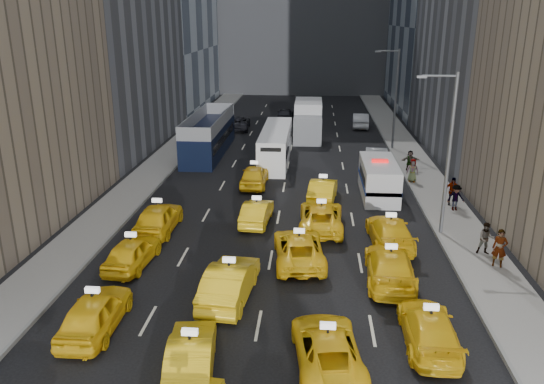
{
  "coord_description": "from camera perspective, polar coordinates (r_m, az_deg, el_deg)",
  "views": [
    {
      "loc": [
        1.98,
        -16.26,
        11.76
      ],
      "look_at": [
        -0.3,
        12.84,
        2.0
      ],
      "focal_mm": 35.0,
      "sensor_mm": 36.0,
      "label": 1
    }
  ],
  "objects": [
    {
      "name": "ground",
      "position": [
        20.16,
        -2.09,
        -17.2
      ],
      "size": [
        160.0,
        160.0,
        0.0
      ],
      "primitive_type": "plane",
      "color": "black",
      "rests_on": "ground"
    },
    {
      "name": "pedestrian_0",
      "position": [
        27.91,
        23.29,
        -5.57
      ],
      "size": [
        0.81,
        0.66,
        1.9
      ],
      "primitive_type": "imported",
      "rotation": [
        0.0,
        0.0,
        -0.34
      ],
      "color": "gray",
      "rests_on": "sidewalk_east"
    },
    {
      "name": "box_truck",
      "position": [
        53.68,
        3.9,
        7.71
      ],
      "size": [
        3.64,
        8.1,
        3.58
      ],
      "rotation": [
        0.0,
        0.0,
        0.13
      ],
      "color": "silver",
      "rests_on": "ground"
    },
    {
      "name": "misc_car_2",
      "position": [
        61.35,
        3.66,
        8.15
      ],
      "size": [
        2.68,
        5.66,
        1.6
      ],
      "primitive_type": "imported",
      "rotation": [
        0.0,
        0.0,
        3.06
      ],
      "color": "slate",
      "rests_on": "ground"
    },
    {
      "name": "pedestrian_4",
      "position": [
        40.01,
        14.89,
        2.26
      ],
      "size": [
        0.91,
        0.62,
        1.71
      ],
      "primitive_type": "imported",
      "rotation": [
        0.0,
        0.0,
        -0.21
      ],
      "color": "gray",
      "rests_on": "sidewalk_east"
    },
    {
      "name": "city_bus",
      "position": [
        44.85,
        0.41,
        5.08
      ],
      "size": [
        3.04,
        10.8,
        2.75
      ],
      "rotation": [
        0.0,
        0.0,
        -0.08
      ],
      "color": "white",
      "rests_on": "ground"
    },
    {
      "name": "taxi_12",
      "position": [
        30.8,
        -12.14,
        -2.73
      ],
      "size": [
        1.97,
        4.88,
        1.66
      ],
      "primitive_type": "imported",
      "rotation": [
        0.0,
        0.0,
        3.14
      ],
      "color": "yellow",
      "rests_on": "ground"
    },
    {
      "name": "taxi_17",
      "position": [
        35.16,
        5.48,
        0.18
      ],
      "size": [
        2.13,
        4.81,
        1.53
      ],
      "primitive_type": "imported",
      "rotation": [
        0.0,
        0.0,
        3.03
      ],
      "color": "yellow",
      "rests_on": "ground"
    },
    {
      "name": "pedestrian_5",
      "position": [
        43.07,
        14.62,
        3.32
      ],
      "size": [
        1.51,
        0.67,
        1.57
      ],
      "primitive_type": "imported",
      "rotation": [
        0.0,
        0.0,
        0.18
      ],
      "color": "gray",
      "rests_on": "sidewalk_east"
    },
    {
      "name": "double_decker",
      "position": [
        47.56,
        -6.8,
        6.2
      ],
      "size": [
        3.13,
        12.16,
        3.51
      ],
      "rotation": [
        0.0,
        0.0,
        0.03
      ],
      "color": "black",
      "rests_on": "ground"
    },
    {
      "name": "taxi_9",
      "position": [
        23.3,
        -4.58,
        -9.58
      ],
      "size": [
        2.18,
        5.11,
        1.64
      ],
      "primitive_type": "imported",
      "rotation": [
        0.0,
        0.0,
        3.05
      ],
      "color": "yellow",
      "rests_on": "ground"
    },
    {
      "name": "curb_east",
      "position": [
        43.46,
        13.69,
        2.37
      ],
      "size": [
        0.15,
        90.0,
        0.18
      ],
      "primitive_type": "cube",
      "color": "slate",
      "rests_on": "ground"
    },
    {
      "name": "misc_car_3",
      "position": [
        62.36,
        1.41,
        8.33
      ],
      "size": [
        1.95,
        4.56,
        1.54
      ],
      "primitive_type": "imported",
      "rotation": [
        0.0,
        0.0,
        3.11
      ],
      "color": "black",
      "rests_on": "ground"
    },
    {
      "name": "misc_car_4",
      "position": [
        59.56,
        9.5,
        7.62
      ],
      "size": [
        1.95,
        4.9,
        1.59
      ],
      "primitive_type": "imported",
      "rotation": [
        0.0,
        0.0,
        3.09
      ],
      "color": "#B8BAC0",
      "rests_on": "ground"
    },
    {
      "name": "taxi_11",
      "position": [
        25.26,
        12.56,
        -7.77
      ],
      "size": [
        2.43,
        5.41,
        1.54
      ],
      "primitive_type": "imported",
      "rotation": [
        0.0,
        0.0,
        3.09
      ],
      "color": "yellow",
      "rests_on": "ground"
    },
    {
      "name": "pedestrian_2",
      "position": [
        34.89,
        19.16,
        -0.57
      ],
      "size": [
        1.11,
        0.55,
        1.66
      ],
      "primitive_type": "imported",
      "rotation": [
        0.0,
        0.0,
        0.1
      ],
      "color": "gray",
      "rests_on": "sidewalk_east"
    },
    {
      "name": "taxi_5",
      "position": [
        19.14,
        -8.7,
        -17.0
      ],
      "size": [
        2.07,
        4.5,
        1.43
      ],
      "primitive_type": "imported",
      "rotation": [
        0.0,
        0.0,
        3.27
      ],
      "color": "yellow",
      "rests_on": "ground"
    },
    {
      "name": "taxi_15",
      "position": [
        29.14,
        12.57,
        -4.18
      ],
      "size": [
        2.33,
        5.25,
        1.5
      ],
      "primitive_type": "imported",
      "rotation": [
        0.0,
        0.0,
        3.19
      ],
      "color": "yellow",
      "rests_on": "ground"
    },
    {
      "name": "nypd_van",
      "position": [
        36.78,
        11.41,
        1.34
      ],
      "size": [
        2.44,
        5.97,
        2.54
      ],
      "rotation": [
        0.0,
        0.0,
        0.02
      ],
      "color": "silver",
      "rests_on": "ground"
    },
    {
      "name": "taxi_6",
      "position": [
        19.48,
        5.95,
        -16.32
      ],
      "size": [
        2.83,
        5.09,
        1.35
      ],
      "primitive_type": "imported",
      "rotation": [
        0.0,
        0.0,
        3.27
      ],
      "color": "yellow",
      "rests_on": "ground"
    },
    {
      "name": "taxi_8",
      "position": [
        27.01,
        -14.8,
        -6.28
      ],
      "size": [
        2.08,
        4.39,
        1.45
      ],
      "primitive_type": "imported",
      "rotation": [
        0.0,
        0.0,
        3.05
      ],
      "color": "yellow",
      "rests_on": "ground"
    },
    {
      "name": "sidewalk_west",
      "position": [
        44.66,
        -11.92,
        2.91
      ],
      "size": [
        3.0,
        90.0,
        0.15
      ],
      "primitive_type": "cube",
      "color": "gray",
      "rests_on": "ground"
    },
    {
      "name": "taxi_13",
      "position": [
        31.38,
        -1.64,
        -2.19
      ],
      "size": [
        1.74,
        4.25,
        1.37
      ],
      "primitive_type": "imported",
      "rotation": [
        0.0,
        0.0,
        3.07
      ],
      "color": "yellow",
      "rests_on": "ground"
    },
    {
      "name": "taxi_16",
      "position": [
        38.23,
        -1.92,
        1.77
      ],
      "size": [
        1.85,
        4.55,
        1.55
      ],
      "primitive_type": "imported",
      "rotation": [
        0.0,
        0.0,
        3.14
      ],
      "color": "yellow",
      "rests_on": "ground"
    },
    {
      "name": "taxi_14",
      "position": [
        30.68,
        5.29,
        -2.65
      ],
      "size": [
        2.48,
        5.31,
        1.47
      ],
      "primitive_type": "imported",
      "rotation": [
        0.0,
        0.0,
        3.13
      ],
      "color": "yellow",
      "rests_on": "ground"
    },
    {
      "name": "taxi_4",
      "position": [
        22.23,
        -18.5,
        -12.2
      ],
      "size": [
        1.86,
        4.54,
        1.54
      ],
      "primitive_type": "imported",
      "rotation": [
        0.0,
        0.0,
        3.15
      ],
      "color": "yellow",
      "rests_on": "ground"
    },
    {
      "name": "taxi_7",
      "position": [
        21.2,
        16.53,
        -13.87
      ],
      "size": [
        1.97,
        4.71,
        1.36
      ],
      "primitive_type": "imported",
      "rotation": [
        0.0,
        0.0,
        3.13
      ],
      "color": "yellow",
      "rests_on": "ground"
    },
    {
      "name": "pedestrian_3",
      "position": [
        35.81,
        18.81,
        0.09
      ],
      "size": [
        1.15,
        0.68,
        1.83
      ],
      "primitive_type": "imported",
      "rotation": [
        0.0,
        0.0,
        -0.18
      ],
      "color": "gray",
      "rests_on": "sidewalk_east"
    },
    {
      "name": "misc_car_1",
      "position": [
        57.92,
        -3.67,
        7.45
      ],
      "size": [
        2.61,
        5.26,
        1.43
      ],
      "primitive_type": "imported",
      "rotation": [
        0.0,
        0.0,
        3.19
      ],
      "color": "black",
      "rests_on": "ground"
    },
    {
      "name": "curb_west",
      "position": [
        44.28,
        -10.12,
        2.91
      ],
      "size": [
        0.15,
        90.0,
        0.18
      ],
      "primitive_type": "cube",
      "color": "slate",
      "rests_on": "ground"
    },
    {
      "name": "pedestrian_1",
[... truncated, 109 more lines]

